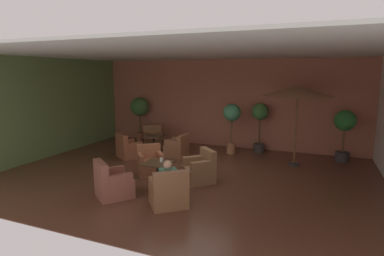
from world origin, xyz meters
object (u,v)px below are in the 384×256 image
(potted_tree_right_corner, at_px, (345,127))
(patron_blue_shirt, at_px, (168,176))
(armchair_front_left_west, at_px, (112,184))
(armchair_front_right_north, at_px, (177,148))
(armchair_front_left_north, at_px, (169,192))
(armchair_front_right_east, at_px, (153,140))
(armchair_front_left_east, at_px, (200,170))
(cafe_table_front_right, at_px, (154,140))
(potted_tree_mid_left, at_px, (232,118))
(potted_tree_mid_right, at_px, (260,119))
(armchair_front_right_south, at_px, (128,149))
(iced_drink_cup, at_px, (161,160))
(cafe_table_front_left, at_px, (158,169))
(potted_tree_left_corner, at_px, (140,109))
(armchair_front_left_south, at_px, (150,164))
(patio_umbrella_tall_red, at_px, (298,92))

(potted_tree_right_corner, xyz_separation_m, patron_blue_shirt, (-3.87, -5.45, -0.49))
(armchair_front_left_west, height_order, armchair_front_right_north, armchair_front_left_west)
(armchair_front_left_north, relative_size, armchair_front_right_east, 1.10)
(armchair_front_left_east, relative_size, cafe_table_front_right, 1.52)
(armchair_front_left_north, height_order, cafe_table_front_right, armchair_front_left_north)
(potted_tree_mid_left, bearing_deg, potted_tree_mid_right, 35.03)
(armchair_front_right_south, relative_size, iced_drink_cup, 9.69)
(armchair_front_right_north, xyz_separation_m, potted_tree_mid_right, (2.59, 1.79, 0.97))
(cafe_table_front_left, distance_m, potted_tree_mid_left, 4.33)
(armchair_front_right_south, xyz_separation_m, potted_tree_mid_right, (4.15, 2.56, 0.97))
(armchair_front_left_north, height_order, potted_tree_left_corner, potted_tree_left_corner)
(armchair_front_left_north, bearing_deg, armchair_front_right_north, 112.18)
(armchair_front_left_east, distance_m, cafe_table_front_right, 3.49)
(armchair_front_right_south, bearing_deg, iced_drink_cup, -41.26)
(potted_tree_mid_left, bearing_deg, cafe_table_front_right, -157.85)
(armchair_front_left_south, bearing_deg, armchair_front_right_south, 141.14)
(cafe_table_front_left, distance_m, potted_tree_left_corner, 5.96)
(armchair_front_right_north, height_order, patio_umbrella_tall_red, patio_umbrella_tall_red)
(armchair_front_right_south, bearing_deg, patron_blue_shirt, -44.95)
(cafe_table_front_left, height_order, iced_drink_cup, iced_drink_cup)
(potted_tree_mid_left, distance_m, potted_tree_right_corner, 3.79)
(armchair_front_right_south, xyz_separation_m, patron_blue_shirt, (3.13, -3.12, 0.39))
(armchair_front_right_south, xyz_separation_m, potted_tree_right_corner, (7.00, 2.33, 0.88))
(armchair_front_left_north, relative_size, potted_tree_right_corner, 0.62)
(armchair_front_left_west, relative_size, iced_drink_cup, 9.91)
(armchair_front_right_east, distance_m, potted_tree_mid_left, 3.37)
(iced_drink_cup, bearing_deg, armchair_front_right_south, 138.74)
(potted_tree_mid_right, distance_m, potted_tree_right_corner, 2.86)
(cafe_table_front_left, relative_size, armchair_front_right_north, 0.88)
(potted_tree_mid_left, xyz_separation_m, patron_blue_shirt, (-0.11, -5.04, -0.65))
(potted_tree_mid_right, bearing_deg, armchair_front_right_east, -168.02)
(cafe_table_front_left, bearing_deg, armchair_front_left_west, -127.56)
(patron_blue_shirt, bearing_deg, potted_tree_right_corner, 54.62)
(cafe_table_front_left, relative_size, armchair_front_right_south, 0.67)
(armchair_front_left_west, bearing_deg, armchair_front_right_east, 108.42)
(armchair_front_left_north, height_order, armchair_front_right_north, armchair_front_left_north)
(armchair_front_right_south, bearing_deg, potted_tree_left_corner, 112.56)
(cafe_table_front_left, distance_m, armchair_front_right_south, 3.28)
(potted_tree_right_corner, distance_m, iced_drink_cup, 6.40)
(armchair_front_left_north, xyz_separation_m, patio_umbrella_tall_red, (2.37, 4.38, 2.07))
(patio_umbrella_tall_red, relative_size, iced_drink_cup, 23.35)
(cafe_table_front_right, distance_m, armchair_front_right_east, 1.03)
(armchair_front_left_south, relative_size, potted_tree_mid_left, 0.55)
(potted_tree_mid_left, distance_m, iced_drink_cup, 4.20)
(patio_umbrella_tall_red, xyz_separation_m, patron_blue_shirt, (-2.40, -4.34, -1.69))
(cafe_table_front_left, bearing_deg, armchair_front_left_south, 129.25)
(armchair_front_right_east, bearing_deg, potted_tree_mid_right, 11.98)
(cafe_table_front_left, relative_size, potted_tree_right_corner, 0.41)
(armchair_front_right_east, xyz_separation_m, armchair_front_right_south, (-0.04, -1.69, -0.01))
(cafe_table_front_right, height_order, potted_tree_mid_left, potted_tree_mid_left)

